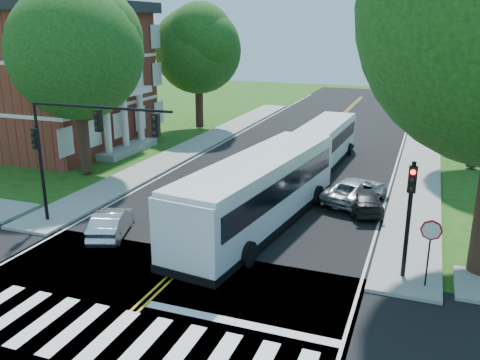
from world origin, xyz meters
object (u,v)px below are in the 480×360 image
at_px(hatchback, 112,223).
at_px(dark_sedan, 364,200).
at_px(bus_follow, 322,144).
at_px(signal_ne, 410,205).
at_px(signal_nw, 79,137).
at_px(suv, 356,190).
at_px(bus_lead, 259,191).

distance_m(hatchback, dark_sedan, 12.52).
distance_m(bus_follow, dark_sedan, 8.84).
bearing_deg(signal_ne, signal_nw, -179.95).
bearing_deg(suv, bus_follow, -47.29).
height_order(signal_nw, signal_ne, signal_nw).
xyz_separation_m(signal_nw, dark_sedan, (11.72, 7.03, -3.80)).
height_order(bus_follow, suv, bus_follow).
bearing_deg(dark_sedan, signal_ne, 93.48).
relative_size(signal_ne, bus_lead, 0.34).
bearing_deg(signal_ne, hatchback, -178.85).
bearing_deg(bus_lead, hatchback, 36.96).
bearing_deg(bus_lead, signal_nw, 30.03).
xyz_separation_m(signal_ne, dark_sedan, (-2.33, 7.02, -2.38)).
distance_m(bus_lead, suv, 6.43).
xyz_separation_m(bus_lead, suv, (3.77, 5.10, -1.10)).
bearing_deg(hatchback, bus_follow, -131.72).
height_order(bus_follow, hatchback, bus_follow).
bearing_deg(bus_follow, signal_ne, 114.86).
xyz_separation_m(signal_nw, bus_follow, (7.88, 14.94, -2.88)).
xyz_separation_m(signal_ne, bus_lead, (-6.67, 3.08, -1.20)).
bearing_deg(suv, signal_nw, 53.19).
xyz_separation_m(suv, dark_sedan, (0.57, -1.16, -0.09)).
distance_m(signal_nw, dark_sedan, 14.19).
relative_size(bus_follow, suv, 2.31).
relative_size(signal_nw, dark_sedan, 1.82).
distance_m(signal_ne, dark_sedan, 7.77).
xyz_separation_m(signal_nw, suv, (11.15, 8.19, -3.71)).
relative_size(bus_lead, hatchback, 3.55).
bearing_deg(signal_ne, bus_lead, 155.23).
relative_size(suv, dark_sedan, 1.21).
distance_m(signal_nw, suv, 14.32).
height_order(signal_ne, suv, signal_ne).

